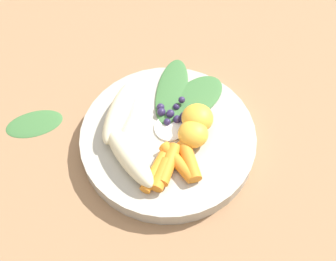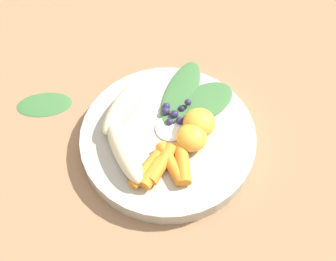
{
  "view_description": "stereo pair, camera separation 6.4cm",
  "coord_description": "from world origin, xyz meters",
  "px_view_note": "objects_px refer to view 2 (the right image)",
  "views": [
    {
      "loc": [
        -0.09,
        0.34,
        0.58
      ],
      "look_at": [
        0.0,
        0.0,
        0.04
      ],
      "focal_mm": 48.58,
      "sensor_mm": 36.0,
      "label": 1
    },
    {
      "loc": [
        -0.15,
        0.32,
        0.58
      ],
      "look_at": [
        0.0,
        0.0,
        0.04
      ],
      "focal_mm": 48.58,
      "sensor_mm": 36.0,
      "label": 2
    }
  ],
  "objects_px": {
    "banana_peeled_right": "(124,105)",
    "kale_leaf_stray": "(44,104)",
    "bowl": "(168,139)",
    "banana_peeled_left": "(124,150)",
    "orange_segment_near": "(199,123)"
  },
  "relations": [
    {
      "from": "banana_peeled_right",
      "to": "orange_segment_near",
      "type": "height_order",
      "value": "orange_segment_near"
    },
    {
      "from": "orange_segment_near",
      "to": "banana_peeled_left",
      "type": "bearing_deg",
      "value": 48.56
    },
    {
      "from": "banana_peeled_right",
      "to": "orange_segment_near",
      "type": "relative_size",
      "value": 2.44
    },
    {
      "from": "bowl",
      "to": "banana_peeled_right",
      "type": "distance_m",
      "value": 0.08
    },
    {
      "from": "banana_peeled_right",
      "to": "orange_segment_near",
      "type": "bearing_deg",
      "value": 100.35
    },
    {
      "from": "kale_leaf_stray",
      "to": "orange_segment_near",
      "type": "bearing_deg",
      "value": 158.4
    },
    {
      "from": "bowl",
      "to": "banana_peeled_left",
      "type": "xyz_separation_m",
      "value": [
        0.04,
        0.06,
        0.03
      ]
    },
    {
      "from": "banana_peeled_right",
      "to": "kale_leaf_stray",
      "type": "relative_size",
      "value": 1.29
    },
    {
      "from": "banana_peeled_right",
      "to": "kale_leaf_stray",
      "type": "xyz_separation_m",
      "value": [
        0.13,
        0.03,
        -0.04
      ]
    },
    {
      "from": "banana_peeled_right",
      "to": "orange_segment_near",
      "type": "distance_m",
      "value": 0.11
    },
    {
      "from": "banana_peeled_left",
      "to": "banana_peeled_right",
      "type": "relative_size",
      "value": 1.0
    },
    {
      "from": "bowl",
      "to": "kale_leaf_stray",
      "type": "xyz_separation_m",
      "value": [
        0.21,
        0.02,
        -0.01
      ]
    },
    {
      "from": "banana_peeled_left",
      "to": "kale_leaf_stray",
      "type": "relative_size",
      "value": 1.29
    },
    {
      "from": "bowl",
      "to": "kale_leaf_stray",
      "type": "distance_m",
      "value": 0.21
    },
    {
      "from": "bowl",
      "to": "orange_segment_near",
      "type": "xyz_separation_m",
      "value": [
        -0.04,
        -0.03,
        0.03
      ]
    }
  ]
}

